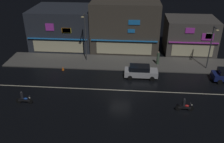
# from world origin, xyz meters

# --- Properties ---
(ground_plane) EXTENTS (140.00, 140.00, 0.00)m
(ground_plane) POSITION_xyz_m (0.00, 0.00, 0.00)
(ground_plane) COLOR black
(lane_divider_stripe) EXTENTS (32.90, 0.16, 0.01)m
(lane_divider_stripe) POSITION_xyz_m (0.00, 0.00, 0.01)
(lane_divider_stripe) COLOR beige
(lane_divider_stripe) RESTS_ON ground
(sidewalk_far) EXTENTS (34.63, 5.05, 0.14)m
(sidewalk_far) POSITION_xyz_m (0.00, 7.68, 0.07)
(sidewalk_far) COLOR #5B5954
(sidewalk_far) RESTS_ON ground
(storefront_left_block) EXTENTS (10.66, 7.80, 7.93)m
(storefront_left_block) POSITION_xyz_m (0.00, 14.03, 3.96)
(storefront_left_block) COLOR #4C443A
(storefront_left_block) RESTS_ON ground
(storefront_center_block) EXTENTS (9.94, 8.80, 6.46)m
(storefront_center_block) POSITION_xyz_m (-10.39, 14.53, 3.22)
(storefront_center_block) COLOR #2D333D
(storefront_center_block) RESTS_ON ground
(storefront_right_block) EXTENTS (7.73, 6.34, 5.43)m
(storefront_right_block) POSITION_xyz_m (10.39, 13.29, 2.71)
(storefront_right_block) COLOR #56514C
(storefront_right_block) RESTS_ON ground
(streetlamp_west) EXTENTS (0.44, 1.64, 7.09)m
(streetlamp_west) POSITION_xyz_m (-5.49, 7.83, 4.32)
(streetlamp_west) COLOR #47494C
(streetlamp_west) RESTS_ON sidewalk_far
(streetlamp_mid) EXTENTS (0.44, 1.64, 6.13)m
(streetlamp_mid) POSITION_xyz_m (11.79, 6.51, 3.82)
(streetlamp_mid) COLOR #47494C
(streetlamp_mid) RESTS_ON sidewalk_far
(pedestrian_on_sidewalk) EXTENTS (0.40, 0.40, 1.96)m
(pedestrian_on_sidewalk) POSITION_xyz_m (5.04, 7.52, 1.04)
(pedestrian_on_sidewalk) COLOR #4C664C
(pedestrian_on_sidewalk) RESTS_ON sidewalk_far
(parked_car_near_kerb) EXTENTS (4.30, 1.98, 1.67)m
(parked_car_near_kerb) POSITION_xyz_m (2.47, 3.52, 0.87)
(parked_car_near_kerb) COLOR silver
(parked_car_near_kerb) RESTS_ON ground
(motorcycle_lead) EXTENTS (1.90, 0.60, 1.52)m
(motorcycle_lead) POSITION_xyz_m (-10.45, -3.61, 0.63)
(motorcycle_lead) COLOR black
(motorcycle_lead) RESTS_ON ground
(motorcycle_following) EXTENTS (1.90, 0.60, 1.52)m
(motorcycle_following) POSITION_xyz_m (6.88, -3.53, 0.63)
(motorcycle_following) COLOR black
(motorcycle_following) RESTS_ON ground
(traffic_cone) EXTENTS (0.36, 0.36, 0.55)m
(traffic_cone) POSITION_xyz_m (-8.27, 4.73, 0.28)
(traffic_cone) COLOR orange
(traffic_cone) RESTS_ON ground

